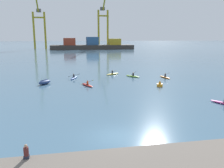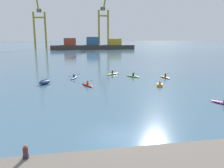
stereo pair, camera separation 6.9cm
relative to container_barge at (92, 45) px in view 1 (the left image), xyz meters
The scene contains 13 objects.
ground_plane 128.91m from the container_barge, 94.74° to the right, with size 800.00×800.00×0.00m, color #476B84.
container_barge is the anchor object (origin of this frame).
gantry_crane_west 37.14m from the container_barge, 160.70° to the left, with size 8.10×17.89×36.62m.
gantry_crane_west_mid 18.61m from the container_barge, 43.45° to the left, with size 7.27×19.55×35.38m.
capsized_dinghy 107.82m from the container_barge, 99.80° to the right, with size 2.40×2.76×0.76m.
channel_buoy 111.44m from the container_barge, 90.11° to the right, with size 0.90×0.90×1.00m.
kayak_orange 104.41m from the container_barge, 87.98° to the right, with size 2.16×3.45×1.05m.
kayak_blue 102.75m from the container_barge, 97.52° to the right, with size 2.11×3.40×0.97m.
kayak_yellow 98.73m from the container_barge, 93.15° to the right, with size 3.19×2.33×0.99m.
kayak_magenta 122.11m from the container_barge, 88.36° to the right, with size 2.12×3.29×1.05m.
kayak_lime 102.10m from the container_barge, 91.15° to the right, with size 2.50×3.09×1.07m.
kayak_red 109.51m from the container_barge, 96.02° to the right, with size 2.08×3.35×0.95m.
seated_onlooker 132.91m from the container_barge, 97.29° to the right, with size 0.32×0.30×0.90m.
Camera 1 is at (-3.47, -16.65, 7.77)m, focal length 36.93 mm.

